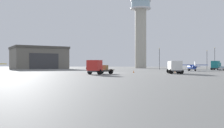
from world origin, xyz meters
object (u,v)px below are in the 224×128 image
at_px(traffic_cone_near_right, 134,71).
at_px(control_tower, 141,29).
at_px(truck_box_white, 175,66).
at_px(truck_flatbed_red, 98,68).
at_px(light_post_centre, 207,58).
at_px(truck_box_teal, 216,65).
at_px(airplane_blue, 192,67).
at_px(light_post_north, 215,56).
at_px(truck_fuel_tanker_blue, 91,65).
at_px(light_post_east, 159,57).
at_px(traffic_cone_near_left, 175,72).

bearing_deg(traffic_cone_near_right, control_tower, 81.77).
distance_m(control_tower, truck_box_white, 86.08).
relative_size(truck_box_white, truck_flatbed_red, 1.01).
relative_size(truck_box_white, light_post_centre, 0.85).
bearing_deg(light_post_centre, truck_box_teal, -98.07).
relative_size(airplane_blue, light_post_centre, 1.19).
bearing_deg(truck_flatbed_red, control_tower, -160.59).
bearing_deg(light_post_north, truck_fuel_tanker_blue, -170.10).
height_order(light_post_north, traffic_cone_near_right, light_post_north).
bearing_deg(airplane_blue, light_post_east, 14.70).
relative_size(truck_box_teal, light_post_north, 0.66).
xyz_separation_m(light_post_east, light_post_centre, (20.82, 5.92, -0.29)).
height_order(light_post_north, light_post_centre, light_post_north).
bearing_deg(light_post_north, truck_box_white, -119.41).
relative_size(control_tower, traffic_cone_near_left, 73.99).
xyz_separation_m(airplane_blue, light_post_north, (20.39, 32.72, 4.23)).
bearing_deg(truck_box_teal, truck_box_white, -178.25).
distance_m(truck_box_white, truck_box_teal, 45.65).
bearing_deg(traffic_cone_near_right, truck_fuel_tanker_blue, 107.68).
height_order(control_tower, traffic_cone_near_left, control_tower).
bearing_deg(truck_box_teal, light_post_east, 102.70).
distance_m(control_tower, light_post_centre, 42.85).
distance_m(truck_flatbed_red, traffic_cone_near_left, 20.30).
distance_m(airplane_blue, truck_box_white, 25.66).
bearing_deg(light_post_centre, airplane_blue, -118.42).
bearing_deg(traffic_cone_near_left, truck_box_teal, 54.45).
bearing_deg(truck_fuel_tanker_blue, light_post_north, -76.09).
height_order(control_tower, light_post_east, control_tower).
bearing_deg(light_post_north, light_post_centre, -140.56).
relative_size(light_post_north, traffic_cone_near_left, 17.19).
bearing_deg(light_post_east, light_post_north, 21.10).
bearing_deg(truck_box_teal, traffic_cone_near_left, 179.00).
bearing_deg(airplane_blue, light_post_centre, -26.74).
xyz_separation_m(truck_flatbed_red, light_post_east, (21.79, 50.00, 3.72)).
xyz_separation_m(truck_fuel_tanker_blue, light_post_north, (52.43, 9.15, 3.89)).
height_order(truck_box_white, traffic_cone_near_right, truck_box_white).
height_order(control_tower, truck_box_teal, control_tower).
distance_m(truck_box_white, light_post_centre, 58.40).
relative_size(truck_box_teal, traffic_cone_near_right, 10.18).
distance_m(control_tower, truck_fuel_tanker_blue, 48.36).
relative_size(control_tower, light_post_centre, 5.10).
distance_m(light_post_east, light_post_north, 27.51).
bearing_deg(light_post_east, truck_flatbed_red, -113.55).
height_order(truck_box_white, traffic_cone_near_left, truck_box_white).
bearing_deg(traffic_cone_near_left, truck_fuel_tanker_blue, 119.02).
bearing_deg(truck_box_teal, light_post_north, 13.42).
relative_size(light_post_east, traffic_cone_near_left, 15.52).
relative_size(truck_box_teal, light_post_centre, 0.78).
xyz_separation_m(light_post_centre, traffic_cone_near_right, (-34.66, -45.71, -4.46)).
bearing_deg(truck_fuel_tanker_blue, control_tower, -29.08).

